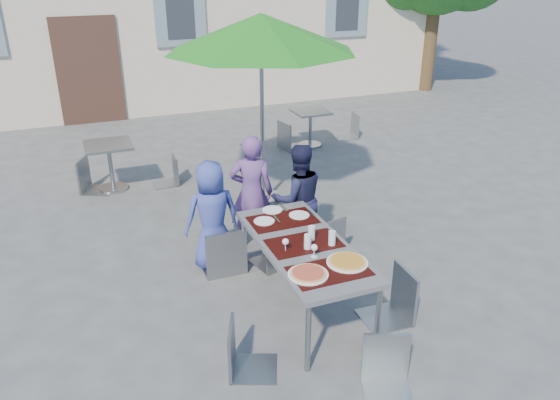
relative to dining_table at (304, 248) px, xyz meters
name	(u,v)px	position (x,y,z in m)	size (l,w,h in m)	color
ground	(336,276)	(0.59, 0.41, -0.70)	(90.00, 90.00, 0.00)	#464648
dining_table	(304,248)	(0.00, 0.00, 0.00)	(0.80, 1.85, 0.76)	#404145
pizza_near_left	(308,274)	(-0.20, -0.54, 0.07)	(0.36, 0.36, 0.03)	white
pizza_near_right	(347,262)	(0.21, -0.49, 0.07)	(0.38, 0.38, 0.03)	white
glassware	(314,239)	(0.06, -0.09, 0.13)	(0.53, 0.38, 0.15)	silver
place_settings	(279,215)	(0.00, 0.66, 0.06)	(0.66, 0.45, 0.01)	white
child_0	(212,215)	(-0.61, 1.16, -0.06)	(0.62, 0.41, 1.28)	#374398
child_1	(252,193)	(-0.04, 1.44, 0.02)	(0.52, 0.34, 1.43)	#613E7F
child_2	(298,199)	(0.44, 1.16, -0.02)	(0.66, 0.38, 1.35)	#1A1B3A
chair_0	(223,223)	(-0.55, 0.96, -0.08)	(0.47, 0.48, 1.05)	gray
chair_1	(277,223)	(0.05, 0.86, -0.14)	(0.52, 0.52, 0.96)	gray
chair_2	(326,213)	(0.66, 0.85, -0.12)	(0.53, 0.54, 0.98)	gray
chair_3	(242,321)	(-0.85, -0.65, -0.18)	(0.51, 0.51, 0.89)	gray
chair_4	(398,267)	(0.78, -0.48, -0.11)	(0.47, 0.46, 0.99)	gray
chair_5	(390,337)	(0.19, -1.29, -0.18)	(0.52, 0.52, 0.89)	gray
patio_umbrella	(261,34)	(0.53, 2.62, 1.68)	(2.56, 2.56, 2.64)	#A2A5A9
cafe_table_0	(110,159)	(-1.46, 3.92, -0.20)	(0.69, 0.69, 0.74)	#A2A5A9
bg_chair_l_0	(87,155)	(-1.77, 3.99, -0.12)	(0.58, 0.57, 0.98)	gray
bg_chair_r_0	(168,154)	(-0.59, 3.83, -0.21)	(0.38, 0.38, 0.84)	gray
cafe_table_1	(310,123)	(2.24, 4.73, -0.26)	(0.63, 0.63, 0.68)	#A2A5A9
bg_chair_l_1	(289,118)	(1.79, 4.68, -0.10)	(0.52, 0.52, 1.01)	gray
bg_chair_r_1	(351,111)	(3.20, 4.92, -0.16)	(0.47, 0.47, 0.92)	#939A9F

